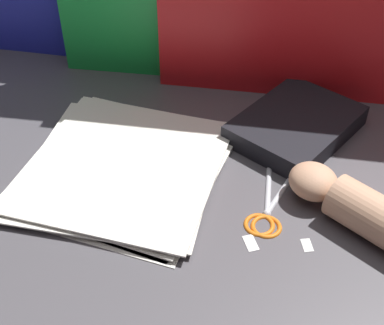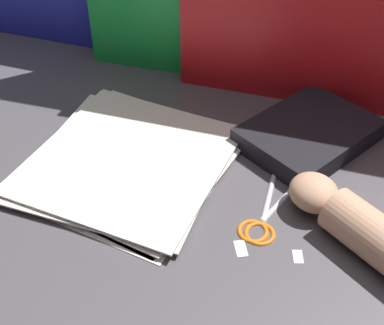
{
  "view_description": "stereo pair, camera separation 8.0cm",
  "coord_description": "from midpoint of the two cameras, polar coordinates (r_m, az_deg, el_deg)",
  "views": [
    {
      "loc": [
        0.23,
        -0.57,
        0.59
      ],
      "look_at": [
        0.05,
        0.01,
        0.06
      ],
      "focal_mm": 50.0,
      "sensor_mm": 36.0,
      "label": 1
    },
    {
      "loc": [
        0.3,
        -0.55,
        0.59
      ],
      "look_at": [
        0.05,
        0.01,
        0.06
      ],
      "focal_mm": 50.0,
      "sensor_mm": 36.0,
      "label": 2
    }
  ],
  "objects": [
    {
      "name": "ground_plane",
      "position": [
        0.85,
        -0.74,
        -2.43
      ],
      "size": [
        6.0,
        6.0,
        0.0
      ],
      "primitive_type": "plane",
      "color": "#4C494F"
    },
    {
      "name": "paper_stack",
      "position": [
        0.88,
        -4.15,
        0.06
      ],
      "size": [
        0.33,
        0.35,
        0.02
      ],
      "color": "white",
      "rests_on": "ground_plane"
    },
    {
      "name": "book_closed",
      "position": [
        0.95,
        14.69,
        2.86
      ],
      "size": [
        0.24,
        0.27,
        0.04
      ],
      "color": "black",
      "rests_on": "ground_plane"
    },
    {
      "name": "scissors",
      "position": [
        0.81,
        10.65,
        -5.66
      ],
      "size": [
        0.07,
        0.18,
        0.01
      ],
      "color": "silver",
      "rests_on": "ground_plane"
    },
    {
      "name": "paper_scrap_near",
      "position": [
        0.77,
        8.25,
        -9.2
      ],
      "size": [
        0.03,
        0.03,
        0.0
      ],
      "color": "white",
      "rests_on": "ground_plane"
    },
    {
      "name": "paper_scrap_mid",
      "position": [
        0.77,
        14.21,
        -9.85
      ],
      "size": [
        0.02,
        0.03,
        0.0
      ],
      "color": "white",
      "rests_on": "ground_plane"
    }
  ]
}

